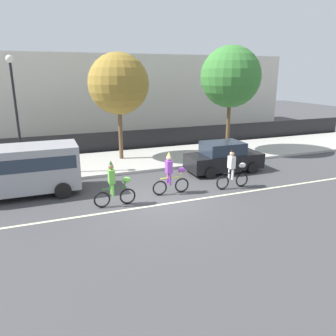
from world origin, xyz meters
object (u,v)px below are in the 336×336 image
Objects in this scene: parade_cyclist_purple at (171,176)px; parade_cyclist_zebra at (233,171)px; parked_van_grey at (20,167)px; parked_car_black at (223,158)px; street_lamp_post at (15,98)px; parade_cyclist_lime at (115,186)px.

parade_cyclist_purple and parade_cyclist_zebra have the same top height.
parade_cyclist_zebra is 0.38× the size of parked_van_grey.
parade_cyclist_purple reaches higher than parked_car_black.
parked_van_grey is at bearing 164.61° from parade_cyclist_zebra.
parade_cyclist_purple is at bearing -39.85° from street_lamp_post.
parked_van_grey is at bearing 179.86° from parked_car_black.
parked_van_grey reaches higher than parade_cyclist_zebra.
parked_van_grey is 0.85× the size of street_lamp_post.
parade_cyclist_purple is 4.45m from parked_car_black.
parade_cyclist_purple is 1.00× the size of parade_cyclist_zebra.
parade_cyclist_zebra is 2.66m from parked_car_black.
street_lamp_post is (-10.10, 3.03, 3.21)m from parked_car_black.
parked_car_black is at bearing 69.13° from parade_cyclist_zebra.
street_lamp_post is at bearing 140.15° from parade_cyclist_purple.
street_lamp_post is (-3.58, 5.62, 3.15)m from parade_cyclist_lime.
parade_cyclist_lime and parade_cyclist_purple have the same top height.
parked_car_black is 0.70× the size of street_lamp_post.
parked_car_black is at bearing 21.71° from parade_cyclist_lime.
parade_cyclist_zebra reaches higher than parked_car_black.
parked_car_black is (0.95, 2.48, -0.06)m from parade_cyclist_zebra.
parked_car_black is 11.02m from street_lamp_post.
parade_cyclist_lime is 7.37m from street_lamp_post.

